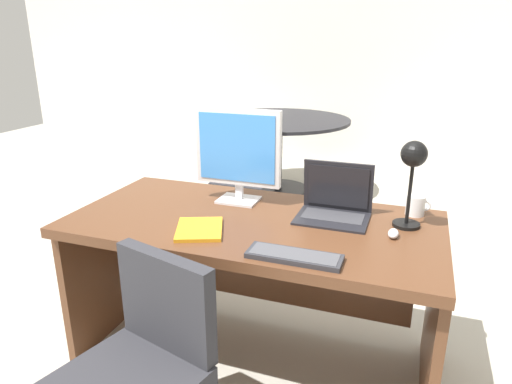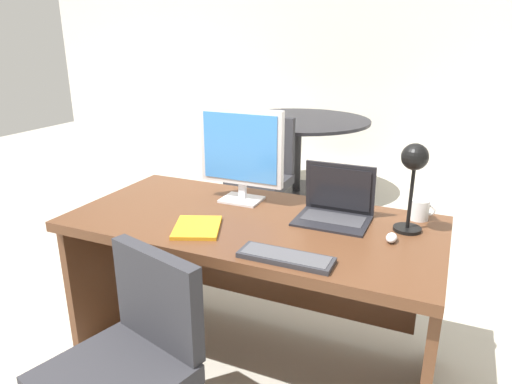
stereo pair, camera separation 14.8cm
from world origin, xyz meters
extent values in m
plane|color=#B7B2A3|center=(0.00, 1.50, 0.00)|extent=(12.00, 12.00, 0.00)
cube|color=silver|center=(0.00, 3.93, 1.40)|extent=(10.00, 0.10, 2.80)
cube|color=#56331E|center=(0.00, 0.00, 0.73)|extent=(1.70, 0.83, 0.05)
cube|color=#56331E|center=(-0.83, 0.00, 0.35)|extent=(0.04, 0.73, 0.70)
cube|color=#56331E|center=(0.83, 0.00, 0.35)|extent=(0.04, 0.73, 0.70)
cube|color=#56331E|center=(0.00, 0.31, 0.39)|extent=(1.49, 0.02, 0.49)
cube|color=silver|center=(-0.15, 0.21, 0.76)|extent=(0.20, 0.16, 0.01)
cube|color=silver|center=(-0.15, 0.22, 0.80)|extent=(0.04, 0.02, 0.08)
cube|color=silver|center=(-0.15, 0.21, 1.03)|extent=(0.44, 0.04, 0.38)
cube|color=#3F8CEA|center=(-0.15, 0.19, 1.03)|extent=(0.40, 0.00, 0.33)
cube|color=black|center=(0.34, 0.12, 0.76)|extent=(0.33, 0.25, 0.01)
cube|color=#38383D|center=(0.34, 0.14, 0.76)|extent=(0.28, 0.14, 0.00)
cube|color=black|center=(0.34, 0.23, 0.88)|extent=(0.33, 0.04, 0.24)
cube|color=black|center=(0.34, 0.22, 0.88)|extent=(0.29, 0.03, 0.20)
cube|color=#2D2D33|center=(0.28, -0.32, 0.76)|extent=(0.36, 0.12, 0.02)
cube|color=#47474C|center=(0.28, -0.32, 0.77)|extent=(0.33, 0.10, 0.00)
ellipsoid|color=silver|center=(0.62, 0.01, 0.77)|extent=(0.04, 0.08, 0.03)
cylinder|color=black|center=(0.67, 0.16, 0.76)|extent=(0.12, 0.12, 0.01)
cylinder|color=black|center=(0.67, 0.16, 0.91)|extent=(0.02, 0.02, 0.28)
sphere|color=black|center=(0.67, 0.13, 1.09)|extent=(0.11, 0.11, 0.11)
cube|color=orange|center=(-0.17, -0.20, 0.76)|extent=(0.27, 0.30, 0.02)
cylinder|color=white|center=(0.70, 0.31, 0.80)|extent=(0.09, 0.09, 0.09)
torus|color=white|center=(0.74, 0.31, 0.80)|extent=(0.05, 0.01, 0.05)
cube|color=#2D2D33|center=(-0.14, -0.57, 0.62)|extent=(0.44, 0.17, 0.38)
cylinder|color=black|center=(-0.66, 2.56, 0.02)|extent=(0.64, 0.64, 0.04)
cylinder|color=black|center=(-0.66, 2.56, 0.39)|extent=(0.08, 0.08, 0.70)
cylinder|color=black|center=(-0.66, 2.56, 0.76)|extent=(1.43, 1.43, 0.03)
cylinder|color=black|center=(-0.66, 1.61, 0.02)|extent=(0.56, 0.56, 0.04)
cylinder|color=black|center=(-0.66, 1.61, 0.19)|extent=(0.05, 0.05, 0.30)
cube|color=#2D2D33|center=(-0.66, 1.61, 0.38)|extent=(0.46, 0.46, 0.08)
cube|color=#2D2D33|center=(-0.66, 1.83, 0.66)|extent=(0.44, 0.06, 0.49)
camera|label=1|loc=(0.67, -1.84, 1.55)|focal=32.11mm
camera|label=2|loc=(0.81, -1.78, 1.55)|focal=32.11mm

